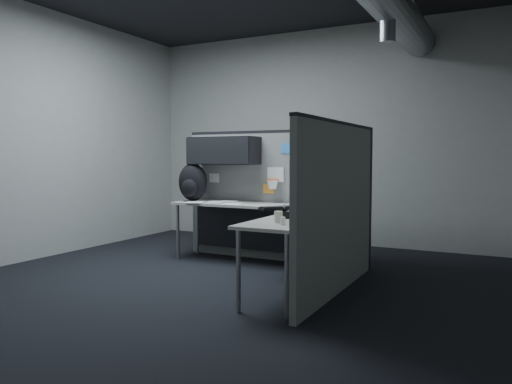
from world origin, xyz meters
The scene contains 12 objects.
room centered at (0.56, 0.00, 2.10)m, with size 5.62×5.62×3.22m.
partition_back centered at (-0.25, 1.23, 1.00)m, with size 2.44×0.42×1.63m.
partition_right centered at (1.10, 0.22, 0.82)m, with size 0.07×2.23×1.63m.
desk centered at (0.15, 0.70, 0.61)m, with size 2.31×2.11×0.73m.
monitor centered at (0.66, 0.91, 0.98)m, with size 0.57×0.57×0.48m.
keyboard centered at (0.34, 0.51, 0.75)m, with size 0.38×0.43×0.04m.
mouse centered at (0.71, 0.38, 0.75)m, with size 0.25×0.27×0.05m.
phone centered at (0.72, -0.07, 0.77)m, with size 0.26×0.28×0.11m.
bottles centered at (0.92, -0.53, 0.77)m, with size 0.14×0.19×0.09m.
cup centered at (0.78, -0.46, 0.78)m, with size 0.07×0.07×0.10m, color beige.
papers centered at (-0.68, 0.93, 0.74)m, with size 0.76×0.60×0.01m.
backpack centered at (-1.10, 0.98, 0.97)m, with size 0.41×0.37×0.49m.
Camera 1 is at (2.56, -4.35, 1.29)m, focal length 35.00 mm.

